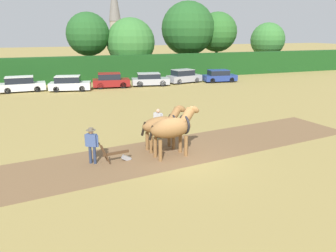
{
  "coord_description": "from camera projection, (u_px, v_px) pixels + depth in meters",
  "views": [
    {
      "loc": [
        -5.77,
        -13.74,
        6.01
      ],
      "look_at": [
        -0.11,
        2.04,
        1.1
      ],
      "focal_mm": 35.0,
      "sensor_mm": 36.0,
      "label": 1
    }
  ],
  "objects": [
    {
      "name": "parked_car_center_right",
      "position": [
        111.0,
        81.0,
        35.51
      ],
      "size": [
        4.12,
        2.28,
        1.59
      ],
      "rotation": [
        0.0,
        0.0,
        -0.13
      ],
      "color": "maroon",
      "rests_on": "ground"
    },
    {
      "name": "tree_far_right",
      "position": [
        268.0,
        40.0,
        52.87
      ],
      "size": [
        5.46,
        5.46,
        7.24
      ],
      "color": "#423323",
      "rests_on": "ground"
    },
    {
      "name": "draft_horse_lead_left",
      "position": [
        173.0,
        128.0,
        15.85
      ],
      "size": [
        2.83,
        1.31,
        2.52
      ],
      "rotation": [
        0.0,
        0.0,
        0.13
      ],
      "color": "brown",
      "rests_on": "ground"
    },
    {
      "name": "parked_car_far_right",
      "position": [
        184.0,
        76.0,
        38.79
      ],
      "size": [
        4.27,
        2.53,
        1.58
      ],
      "rotation": [
        0.0,
        0.0,
        0.2
      ],
      "color": "#9E9EA8",
      "rests_on": "ground"
    },
    {
      "name": "tree_center",
      "position": [
        131.0,
        42.0,
        43.34
      ],
      "size": [
        6.39,
        6.39,
        7.66
      ],
      "color": "#4C3823",
      "rests_on": "ground"
    },
    {
      "name": "parked_car_right",
      "position": [
        150.0,
        80.0,
        36.72
      ],
      "size": [
        4.36,
        2.41,
        1.43
      ],
      "rotation": [
        0.0,
        0.0,
        -0.17
      ],
      "color": "#A8A8B2",
      "rests_on": "ground"
    },
    {
      "name": "parked_car_center",
      "position": [
        69.0,
        84.0,
        33.62
      ],
      "size": [
        4.34,
        2.49,
        1.54
      ],
      "rotation": [
        0.0,
        0.0,
        -0.19
      ],
      "color": "silver",
      "rests_on": "ground"
    },
    {
      "name": "parked_car_center_left",
      "position": [
        22.0,
        84.0,
        33.13
      ],
      "size": [
        4.45,
        1.88,
        1.55
      ],
      "rotation": [
        0.0,
        0.0,
        0.04
      ],
      "color": "silver",
      "rests_on": "ground"
    },
    {
      "name": "plowed_furrow_strip",
      "position": [
        67.0,
        171.0,
        14.53
      ],
      "size": [
        33.05,
        8.53,
        0.01
      ],
      "primitive_type": "cube",
      "rotation": [
        0.0,
        0.0,
        0.13
      ],
      "color": "brown",
      "rests_on": "ground"
    },
    {
      "name": "farmer_at_plow",
      "position": [
        92.0,
        143.0,
        15.1
      ],
      "size": [
        0.58,
        0.44,
        1.74
      ],
      "rotation": [
        0.0,
        0.0,
        0.99
      ],
      "color": "#28334C",
      "rests_on": "ground"
    },
    {
      "name": "draft_horse_lead_right",
      "position": [
        162.0,
        125.0,
        16.87
      ],
      "size": [
        2.64,
        1.15,
        2.33
      ],
      "rotation": [
        0.0,
        0.0,
        0.13
      ],
      "color": "brown",
      "rests_on": "ground"
    },
    {
      "name": "tree_center_right",
      "position": [
        188.0,
        29.0,
        46.93
      ],
      "size": [
        7.6,
        7.6,
        10.05
      ],
      "color": "#4C3823",
      "rests_on": "ground"
    },
    {
      "name": "church_spire",
      "position": [
        115.0,
        15.0,
        75.67
      ],
      "size": [
        2.76,
        2.76,
        17.92
      ],
      "color": "gray",
      "rests_on": "ground"
    },
    {
      "name": "farmer_beside_team",
      "position": [
        158.0,
        121.0,
        18.76
      ],
      "size": [
        0.44,
        0.59,
        1.73
      ],
      "rotation": [
        0.0,
        0.0,
        0.58
      ],
      "color": "#28334C",
      "rests_on": "ground"
    },
    {
      "name": "plow",
      "position": [
        119.0,
        155.0,
        15.52
      ],
      "size": [
        1.54,
        0.53,
        1.13
      ],
      "rotation": [
        0.0,
        0.0,
        0.13
      ],
      "color": "#4C331E",
      "rests_on": "ground"
    },
    {
      "name": "hedgerow",
      "position": [
        100.0,
        69.0,
        39.98
      ],
      "size": [
        75.63,
        1.79,
        3.02
      ],
      "primitive_type": "cube",
      "color": "#194719",
      "rests_on": "ground"
    },
    {
      "name": "ground_plane",
      "position": [
        184.0,
        158.0,
        15.97
      ],
      "size": [
        240.0,
        240.0,
        0.0
      ],
      "primitive_type": "plane",
      "color": "#998447"
    },
    {
      "name": "tree_center_left",
      "position": [
        88.0,
        34.0,
        41.84
      ],
      "size": [
        5.49,
        5.49,
        8.29
      ],
      "color": "brown",
      "rests_on": "ground"
    },
    {
      "name": "parked_car_end_right",
      "position": [
        219.0,
        76.0,
        39.48
      ],
      "size": [
        4.1,
        2.19,
        1.45
      ],
      "rotation": [
        0.0,
        0.0,
        -0.12
      ],
      "color": "navy",
      "rests_on": "ground"
    },
    {
      "name": "tree_right",
      "position": [
        217.0,
        32.0,
        48.64
      ],
      "size": [
        5.8,
        5.8,
        8.67
      ],
      "color": "#4C3823",
      "rests_on": "ground"
    }
  ]
}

